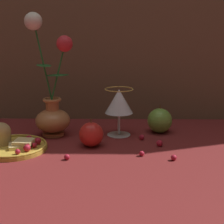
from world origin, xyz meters
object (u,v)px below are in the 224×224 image
object	(u,v)px
apple_beside_vase	(160,121)
vase	(52,102)
plate_with_pastries	(10,143)
wine_glass	(119,103)
apple_near_glass	(91,134)

from	to	relation	value
apple_beside_vase	vase	bearing A→B (deg)	-174.01
plate_with_pastries	wine_glass	bearing A→B (deg)	24.05
vase	wine_glass	world-z (taller)	vase
plate_with_pastries	apple_near_glass	bearing A→B (deg)	7.23
plate_with_pastries	apple_near_glass	size ratio (longest dim) A/B	2.35
apple_beside_vase	apple_near_glass	xyz separation A→B (m)	(-0.21, -0.14, -0.00)
plate_with_pastries	apple_near_glass	distance (m)	0.23
wine_glass	apple_beside_vase	world-z (taller)	wine_glass
wine_glass	apple_near_glass	xyz separation A→B (m)	(-0.08, -0.11, -0.07)
vase	apple_near_glass	bearing A→B (deg)	-38.31
apple_near_glass	wine_glass	bearing A→B (deg)	53.52
apple_near_glass	plate_with_pastries	bearing A→B (deg)	-172.77
apple_beside_vase	apple_near_glass	bearing A→B (deg)	-147.01
apple_beside_vase	plate_with_pastries	bearing A→B (deg)	-159.24
vase	plate_with_pastries	size ratio (longest dim) A/B	1.94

